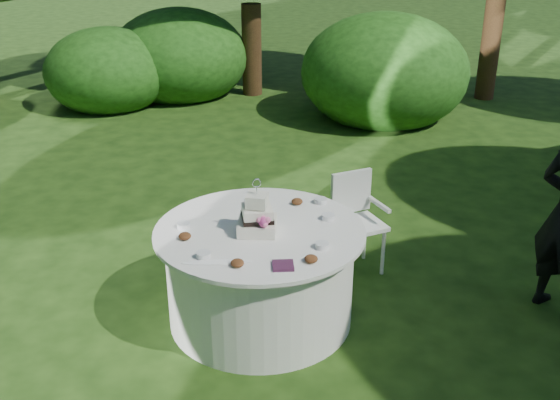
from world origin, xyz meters
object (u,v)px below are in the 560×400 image
object	(u,v)px
chair	(356,214)
napkins	(283,266)
table	(260,274)
cake	(257,218)

from	to	relation	value
chair	napkins	bearing A→B (deg)	-118.41
napkins	table	xyz separation A→B (m)	(-0.14, 0.56, -0.39)
napkins	chair	world-z (taller)	chair
cake	napkins	bearing A→B (deg)	-73.50
napkins	table	distance (m)	0.70
table	cake	size ratio (longest dim) A/B	3.77
chair	table	bearing A→B (deg)	-138.25
cake	chair	world-z (taller)	cake
table	cake	world-z (taller)	cake
cake	chair	bearing A→B (deg)	42.85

